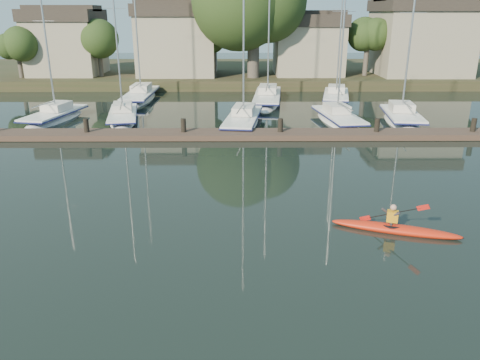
{
  "coord_description": "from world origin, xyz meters",
  "views": [
    {
      "loc": [
        0.31,
        -14.34,
        7.33
      ],
      "look_at": [
        0.42,
        2.78,
        1.2
      ],
      "focal_mm": 35.0,
      "sensor_mm": 36.0,
      "label": 1
    }
  ],
  "objects_px": {
    "kayak": "(395,227)",
    "sailboat_7": "(336,102)",
    "sailboat_0": "(56,123)",
    "sailboat_6": "(267,104)",
    "sailboat_1": "(123,122)",
    "sailboat_3": "(338,125)",
    "sailboat_2": "(243,127)",
    "dock": "(232,134)",
    "sailboat_4": "(401,124)",
    "sailboat_5": "(141,102)"
  },
  "relations": [
    {
      "from": "kayak",
      "to": "sailboat_1",
      "type": "xyz_separation_m",
      "value": [
        -13.88,
        18.58,
        -0.35
      ]
    },
    {
      "from": "sailboat_1",
      "to": "sailboat_6",
      "type": "xyz_separation_m",
      "value": [
        10.96,
        7.44,
        -0.02
      ]
    },
    {
      "from": "sailboat_2",
      "to": "sailboat_4",
      "type": "bearing_deg",
      "value": 11.43
    },
    {
      "from": "sailboat_1",
      "to": "sailboat_6",
      "type": "bearing_deg",
      "value": 23.41
    },
    {
      "from": "kayak",
      "to": "sailboat_5",
      "type": "distance_m",
      "value": 30.63
    },
    {
      "from": "sailboat_0",
      "to": "kayak",
      "type": "bearing_deg",
      "value": -33.44
    },
    {
      "from": "kayak",
      "to": "dock",
      "type": "bearing_deg",
      "value": 132.09
    },
    {
      "from": "kayak",
      "to": "sailboat_0",
      "type": "xyz_separation_m",
      "value": [
        -18.81,
        18.52,
        -0.37
      ]
    },
    {
      "from": "sailboat_4",
      "to": "sailboat_6",
      "type": "xyz_separation_m",
      "value": [
        -9.1,
        8.15,
        0.01
      ]
    },
    {
      "from": "sailboat_1",
      "to": "sailboat_2",
      "type": "xyz_separation_m",
      "value": [
        8.71,
        -1.41,
        -0.01
      ]
    },
    {
      "from": "sailboat_1",
      "to": "sailboat_2",
      "type": "distance_m",
      "value": 8.82
    },
    {
      "from": "kayak",
      "to": "sailboat_6",
      "type": "distance_m",
      "value": 26.19
    },
    {
      "from": "sailboat_2",
      "to": "sailboat_7",
      "type": "xyz_separation_m",
      "value": [
        8.4,
        9.4,
        -0.01
      ]
    },
    {
      "from": "sailboat_4",
      "to": "sailboat_0",
      "type": "bearing_deg",
      "value": -173.7
    },
    {
      "from": "dock",
      "to": "sailboat_4",
      "type": "height_order",
      "value": "sailboat_4"
    },
    {
      "from": "kayak",
      "to": "sailboat_2",
      "type": "distance_m",
      "value": 17.93
    },
    {
      "from": "dock",
      "to": "sailboat_7",
      "type": "xyz_separation_m",
      "value": [
        9.13,
        13.22,
        -0.4
      ]
    },
    {
      "from": "sailboat_2",
      "to": "sailboat_4",
      "type": "distance_m",
      "value": 11.38
    },
    {
      "from": "sailboat_0",
      "to": "sailboat_3",
      "type": "xyz_separation_m",
      "value": [
        20.4,
        -0.8,
        0.0
      ]
    },
    {
      "from": "sailboat_2",
      "to": "sailboat_5",
      "type": "distance_m",
      "value": 13.46
    },
    {
      "from": "sailboat_4",
      "to": "sailboat_6",
      "type": "distance_m",
      "value": 12.22
    },
    {
      "from": "sailboat_6",
      "to": "sailboat_4",
      "type": "bearing_deg",
      "value": -36.07
    },
    {
      "from": "sailboat_0",
      "to": "sailboat_5",
      "type": "distance_m",
      "value": 9.73
    },
    {
      "from": "sailboat_5",
      "to": "sailboat_7",
      "type": "height_order",
      "value": "sailboat_5"
    },
    {
      "from": "dock",
      "to": "sailboat_5",
      "type": "bearing_deg",
      "value": 121.24
    },
    {
      "from": "sailboat_1",
      "to": "sailboat_5",
      "type": "xyz_separation_m",
      "value": [
        -0.37,
        8.53,
        -0.02
      ]
    },
    {
      "from": "sailboat_3",
      "to": "sailboat_5",
      "type": "height_order",
      "value": "sailboat_5"
    },
    {
      "from": "dock",
      "to": "sailboat_4",
      "type": "relative_size",
      "value": 2.64
    },
    {
      "from": "kayak",
      "to": "sailboat_4",
      "type": "relative_size",
      "value": 0.35
    },
    {
      "from": "kayak",
      "to": "sailboat_2",
      "type": "bearing_deg",
      "value": 125.02
    },
    {
      "from": "sailboat_5",
      "to": "sailboat_6",
      "type": "bearing_deg",
      "value": -5.12
    },
    {
      "from": "sailboat_3",
      "to": "sailboat_4",
      "type": "distance_m",
      "value": 4.59
    },
    {
      "from": "sailboat_6",
      "to": "sailboat_5",
      "type": "bearing_deg",
      "value": -179.72
    },
    {
      "from": "sailboat_0",
      "to": "sailboat_6",
      "type": "relative_size",
      "value": 0.69
    },
    {
      "from": "sailboat_0",
      "to": "sailboat_1",
      "type": "height_order",
      "value": "sailboat_1"
    },
    {
      "from": "sailboat_2",
      "to": "sailboat_4",
      "type": "relative_size",
      "value": 1.17
    },
    {
      "from": "kayak",
      "to": "sailboat_3",
      "type": "relative_size",
      "value": 0.34
    },
    {
      "from": "sailboat_4",
      "to": "sailboat_5",
      "type": "height_order",
      "value": "sailboat_5"
    },
    {
      "from": "sailboat_1",
      "to": "sailboat_3",
      "type": "xyz_separation_m",
      "value": [
        15.48,
        -0.87,
        -0.01
      ]
    },
    {
      "from": "kayak",
      "to": "sailboat_6",
      "type": "bearing_deg",
      "value": 114.65
    },
    {
      "from": "sailboat_2",
      "to": "sailboat_3",
      "type": "height_order",
      "value": "sailboat_2"
    },
    {
      "from": "kayak",
      "to": "sailboat_5",
      "type": "relative_size",
      "value": 0.28
    },
    {
      "from": "sailboat_0",
      "to": "sailboat_3",
      "type": "distance_m",
      "value": 20.42
    },
    {
      "from": "sailboat_4",
      "to": "sailboat_2",
      "type": "bearing_deg",
      "value": -168.67
    },
    {
      "from": "sailboat_6",
      "to": "dock",
      "type": "bearing_deg",
      "value": -97.49
    },
    {
      "from": "sailboat_3",
      "to": "sailboat_0",
      "type": "bearing_deg",
      "value": 170.55
    },
    {
      "from": "sailboat_2",
      "to": "sailboat_6",
      "type": "bearing_deg",
      "value": 83.59
    },
    {
      "from": "sailboat_0",
      "to": "sailboat_3",
      "type": "relative_size",
      "value": 0.92
    },
    {
      "from": "kayak",
      "to": "sailboat_7",
      "type": "height_order",
      "value": "sailboat_7"
    },
    {
      "from": "sailboat_0",
      "to": "sailboat_7",
      "type": "height_order",
      "value": "sailboat_7"
    }
  ]
}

